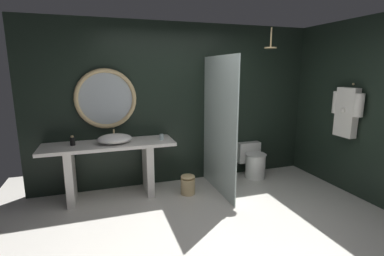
{
  "coord_description": "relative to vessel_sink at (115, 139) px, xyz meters",
  "views": [
    {
      "loc": [
        -1.28,
        -2.6,
        1.87
      ],
      "look_at": [
        -0.11,
        0.98,
        1.09
      ],
      "focal_mm": 26.51,
      "sensor_mm": 36.0,
      "label": 1
    }
  ],
  "objects": [
    {
      "name": "hanging_bathrobe",
      "position": [
        3.31,
        -0.85,
        0.39
      ],
      "size": [
        0.2,
        0.52,
        0.8
      ],
      "color": "#D6B77F"
    },
    {
      "name": "back_wall_panel",
      "position": [
        1.1,
        0.4,
        0.41
      ],
      "size": [
        4.8,
        0.1,
        2.6
      ],
      "primitive_type": "cube",
      "color": "black",
      "rests_on": "ground_plane"
    },
    {
      "name": "vanity_counter",
      "position": [
        -0.08,
        0.04,
        -0.34
      ],
      "size": [
        1.86,
        0.59,
        0.83
      ],
      "color": "silver",
      "rests_on": "ground_plane"
    },
    {
      "name": "toilet",
      "position": [
        2.35,
        0.12,
        -0.61
      ],
      "size": [
        0.41,
        0.55,
        0.58
      ],
      "color": "white",
      "rests_on": "ground_plane"
    },
    {
      "name": "waste_bin",
      "position": [
        1.03,
        -0.22,
        -0.74
      ],
      "size": [
        0.22,
        0.22,
        0.31
      ],
      "color": "#D6B77F",
      "rests_on": "ground_plane"
    },
    {
      "name": "round_wall_mirror",
      "position": [
        -0.08,
        0.31,
        0.55
      ],
      "size": [
        0.9,
        0.07,
        0.9
      ],
      "color": "#D6B77F"
    },
    {
      "name": "tumbler_cup",
      "position": [
        0.68,
        -0.01,
        -0.02
      ],
      "size": [
        0.06,
        0.06,
        0.09
      ],
      "primitive_type": "cylinder",
      "color": "silver",
      "rests_on": "vanity_counter"
    },
    {
      "name": "ground_plane",
      "position": [
        1.1,
        -1.5,
        -0.89
      ],
      "size": [
        5.76,
        5.76,
        0.0
      ],
      "primitive_type": "plane",
      "color": "silver"
    },
    {
      "name": "side_wall_right",
      "position": [
        3.45,
        -0.74,
        0.41
      ],
      "size": [
        0.1,
        2.47,
        2.6
      ],
      "primitive_type": "cube",
      "color": "black",
      "rests_on": "ground_plane"
    },
    {
      "name": "vessel_sink",
      "position": [
        0.0,
        0.0,
        0.0
      ],
      "size": [
        0.49,
        0.4,
        0.17
      ],
      "color": "white",
      "rests_on": "vanity_counter"
    },
    {
      "name": "rain_shower_head",
      "position": [
        2.39,
        -0.18,
        1.33
      ],
      "size": [
        0.19,
        0.19,
        0.32
      ],
      "color": "#D6B77F"
    },
    {
      "name": "shower_glass_panel",
      "position": [
        1.51,
        -0.26,
        0.14
      ],
      "size": [
        0.02,
        1.21,
        2.07
      ],
      "primitive_type": "cube",
      "color": "silver",
      "rests_on": "ground_plane"
    },
    {
      "name": "soap_dispenser",
      "position": [
        -0.57,
        0.07,
        -0.01
      ],
      "size": [
        0.07,
        0.07,
        0.14
      ],
      "color": "black",
      "rests_on": "vanity_counter"
    }
  ]
}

